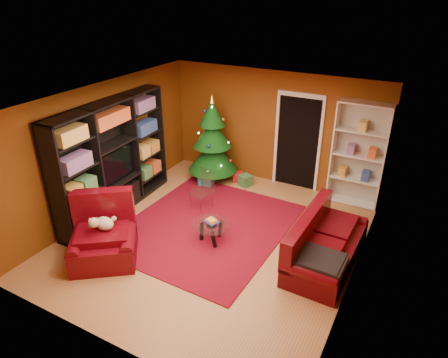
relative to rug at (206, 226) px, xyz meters
The scene contains 18 objects.
floor 0.41m from the rug, 38.96° to the right, with size 5.00×5.50×0.05m, color #AA6E40.
ceiling 2.65m from the rug, 38.96° to the right, with size 5.00×5.50×0.05m, color silver.
wall_back 2.85m from the rug, 82.75° to the left, with size 5.00×0.05×2.60m, color brown.
wall_left 2.57m from the rug, behind, with size 0.05×5.50×2.60m, color brown.
wall_right 3.13m from the rug, ahead, with size 0.05×5.50×2.60m, color brown.
doorway 2.83m from the rug, 69.57° to the left, with size 1.06×0.60×2.16m, color black, non-canonical shape.
rug is the anchor object (origin of this frame).
media_unit 2.28m from the rug, behind, with size 0.46×2.99×2.29m, color black, non-canonical shape.
christmas_tree 2.33m from the rug, 116.19° to the left, with size 1.16×1.16×2.08m, color #0A3C0F, non-canonical shape.
gift_box_teal 1.80m from the rug, 120.38° to the left, with size 0.32×0.32×0.32m, color teal.
gift_box_green 1.94m from the rug, 92.55° to the left, with size 0.26×0.26×0.26m, color #32713D.
gift_box_red 2.08m from the rug, 99.07° to the left, with size 0.22×0.22×0.22m, color #A3171C.
white_bookshelf 3.42m from the rug, 45.51° to the left, with size 1.05×0.38×2.26m, color white, non-canonical shape.
armchair 2.01m from the rug, 121.37° to the right, with size 1.15×1.15×0.90m, color #4C040E, non-canonical shape.
dog 2.00m from the rug, 122.21° to the right, with size 0.40×0.30×0.29m, color beige, non-canonical shape.
sofa 2.38m from the rug, ahead, with size 2.01×0.91×0.87m, color #4C040E, non-canonical shape.
coffee_table 0.54m from the rug, 47.21° to the right, with size 0.73×0.73×0.45m, color gray, non-canonical shape.
acrylic_chair 0.79m from the rug, 128.30° to the left, with size 0.39×0.43×0.77m, color #66605B, non-canonical shape.
Camera 1 is at (3.10, -5.34, 4.30)m, focal length 32.00 mm.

